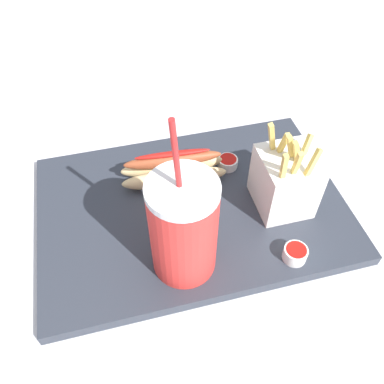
{
  "coord_description": "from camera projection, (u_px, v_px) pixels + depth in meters",
  "views": [
    {
      "loc": [
        0.1,
        0.4,
        0.53
      ],
      "look_at": [
        0.0,
        0.0,
        0.05
      ],
      "focal_mm": 37.59,
      "sensor_mm": 36.0,
      "label": 1
    }
  ],
  "objects": [
    {
      "name": "ground_plane",
      "position": [
        192.0,
        215.0,
        0.68
      ],
      "size": [
        2.4,
        2.4,
        0.02
      ],
      "primitive_type": "cube",
      "color": "silver"
    },
    {
      "name": "food_tray",
      "position": [
        192.0,
        208.0,
        0.67
      ],
      "size": [
        0.49,
        0.34,
        0.02
      ],
      "primitive_type": "cube",
      "color": "#2D333D",
      "rests_on": "ground_plane"
    },
    {
      "name": "soda_cup",
      "position": [
        183.0,
        228.0,
        0.53
      ],
      "size": [
        0.09,
        0.09,
        0.27
      ],
      "color": "red",
      "rests_on": "food_tray"
    },
    {
      "name": "fries_basket",
      "position": [
        285.0,
        181.0,
        0.62
      ],
      "size": [
        0.08,
        0.09,
        0.16
      ],
      "color": "white",
      "rests_on": "food_tray"
    },
    {
      "name": "hot_dog_1",
      "position": [
        173.0,
        169.0,
        0.68
      ],
      "size": [
        0.18,
        0.07,
        0.06
      ],
      "color": "#E5C689",
      "rests_on": "food_tray"
    },
    {
      "name": "ketchup_cup_1",
      "position": [
        228.0,
        162.0,
        0.71
      ],
      "size": [
        0.03,
        0.03,
        0.02
      ],
      "color": "white",
      "rests_on": "food_tray"
    },
    {
      "name": "ketchup_cup_2",
      "position": [
        295.0,
        253.0,
        0.58
      ],
      "size": [
        0.04,
        0.04,
        0.02
      ],
      "color": "white",
      "rests_on": "food_tray"
    }
  ]
}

